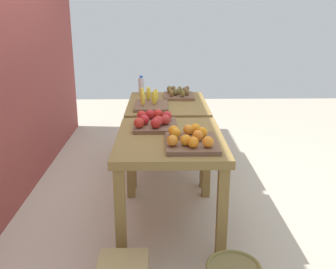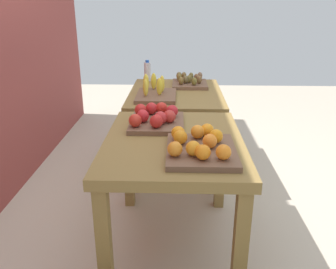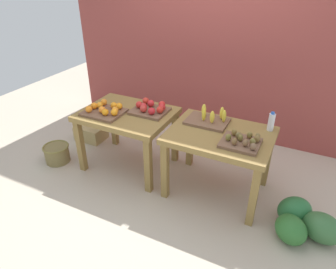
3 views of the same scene
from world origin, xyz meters
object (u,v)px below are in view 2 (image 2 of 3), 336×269
display_table_right (176,103)px  orange_bin (200,146)px  watermelon_pile (197,122)px  display_table_left (174,155)px  water_bottle (147,71)px  kiwi_bin (189,82)px  banana_crate (156,93)px  apple_bin (156,118)px

display_table_right → orange_bin: bearing=-174.0°
orange_bin → watermelon_pile: orange_bin is taller
display_table_left → water_bottle: size_ratio=5.10×
kiwi_bin → display_table_right: bearing=152.9°
display_table_left → orange_bin: 0.29m
banana_crate → kiwi_bin: banana_crate is taller
banana_crate → watermelon_pile: 1.35m
watermelon_pile → orange_bin: bearing=177.4°
orange_bin → apple_bin: 0.51m
apple_bin → kiwi_bin: apple_bin is taller
orange_bin → kiwi_bin: (1.57, 0.01, -0.01)m
apple_bin → watermelon_pile: apple_bin is taller
apple_bin → kiwi_bin: 1.15m
display_table_left → banana_crate: (0.93, 0.17, 0.14)m
orange_bin → banana_crate: size_ratio=1.01×
orange_bin → water_bottle: 1.81m
display_table_left → display_table_right: same height
apple_bin → watermelon_pile: bearing=-11.3°
kiwi_bin → watermelon_pile: bearing=-9.6°
apple_bin → water_bottle: size_ratio=1.96×
display_table_right → banana_crate: bearing=138.8°
apple_bin → kiwi_bin: (1.12, -0.24, -0.01)m
apple_bin → kiwi_bin: size_ratio=1.11×
display_table_left → banana_crate: 0.96m
orange_bin → watermelon_pile: size_ratio=0.66×
kiwi_bin → water_bottle: water_bottle is taller
display_table_left → orange_bin: bearing=-145.6°
kiwi_bin → water_bottle: size_ratio=1.77×
orange_bin → kiwi_bin: size_ratio=1.24×
kiwi_bin → display_table_left: bearing=174.8°
apple_bin → water_bottle: 1.32m
display_table_left → kiwi_bin: bearing=-5.2°
orange_bin → water_bottle: water_bottle is taller
apple_bin → banana_crate: 0.69m
water_bottle → banana_crate: bearing=-169.2°
banana_crate → watermelon_pile: banana_crate is taller
display_table_left → apple_bin: bearing=26.3°
orange_bin → water_bottle: size_ratio=2.18×
water_bottle → orange_bin: bearing=-166.5°
watermelon_pile → banana_crate: bearing=160.0°
apple_bin → water_bottle: (1.31, 0.16, 0.05)m
orange_bin → display_table_right: bearing=6.0°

